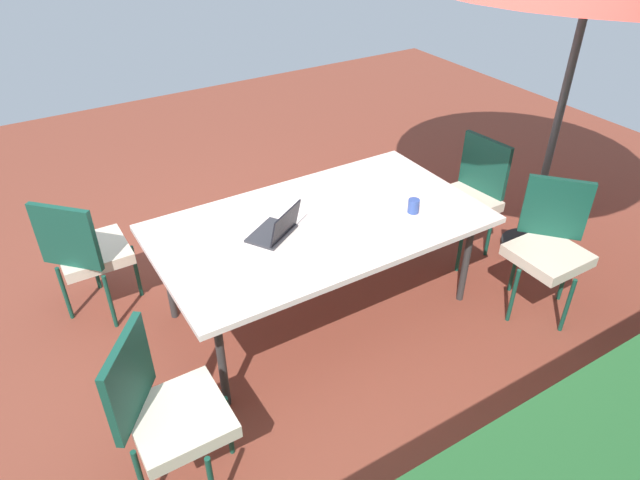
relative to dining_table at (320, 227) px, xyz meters
The scene contains 8 objects.
ground_plane 0.72m from the dining_table, ahead, with size 10.00×10.00×0.02m, color brown.
dining_table is the anchor object (origin of this frame).
chair_southeast 1.61m from the dining_table, 29.83° to the right, with size 0.59×0.59×0.98m.
chair_northwest 1.61m from the dining_table, 149.91° to the left, with size 0.59×0.58×0.98m.
chair_west 1.42m from the dining_table, behind, with size 0.48×0.47×0.98m.
chair_northeast 1.60m from the dining_table, 30.21° to the left, with size 0.58×0.58×0.98m.
laptop 0.34m from the dining_table, ahead, with size 0.40×0.38×0.21m.
cup 0.66m from the dining_table, 159.11° to the left, with size 0.08×0.08×0.10m, color #334C99.
Camera 1 is at (1.69, 2.76, 2.80)m, focal length 32.03 mm.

